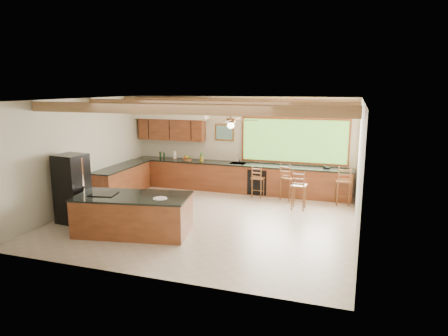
% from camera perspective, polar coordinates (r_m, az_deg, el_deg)
% --- Properties ---
extents(ground, '(7.20, 7.20, 0.00)m').
position_cam_1_polar(ground, '(10.20, -2.62, -7.35)').
color(ground, beige).
rests_on(ground, ground).
extents(room_shell, '(7.27, 6.54, 3.02)m').
position_cam_1_polar(room_shell, '(10.38, -2.33, 5.52)').
color(room_shell, beige).
rests_on(room_shell, ground).
extents(counter_run, '(7.12, 3.10, 1.24)m').
position_cam_1_polar(counter_run, '(12.62, -2.08, -1.45)').
color(counter_run, brown).
rests_on(counter_run, ground).
extents(island, '(2.73, 1.63, 0.91)m').
position_cam_1_polar(island, '(9.38, -12.84, -6.47)').
color(island, brown).
rests_on(island, ground).
extents(refrigerator, '(0.73, 0.71, 1.70)m').
position_cam_1_polar(refrigerator, '(10.47, -20.86, -2.77)').
color(refrigerator, black).
rests_on(refrigerator, ground).
extents(bar_stool_a, '(0.38, 0.38, 0.99)m').
position_cam_1_polar(bar_stool_a, '(12.03, 4.83, -1.54)').
color(bar_stool_a, brown).
rests_on(bar_stool_a, ground).
extents(bar_stool_b, '(0.52, 0.52, 1.10)m').
position_cam_1_polar(bar_stool_b, '(11.85, 9.11, -1.52)').
color(bar_stool_b, brown).
rests_on(bar_stool_b, ground).
extents(bar_stool_c, '(0.49, 0.49, 1.13)m').
position_cam_1_polar(bar_stool_c, '(11.71, 16.58, -1.92)').
color(bar_stool_c, brown).
rests_on(bar_stool_c, ground).
extents(bar_stool_d, '(0.41, 0.41, 1.11)m').
position_cam_1_polar(bar_stool_d, '(10.97, 10.62, -2.61)').
color(bar_stool_d, brown).
rests_on(bar_stool_d, ground).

